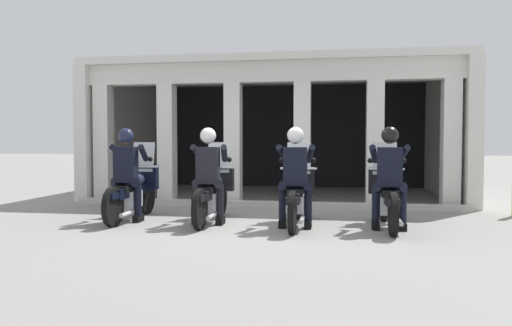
% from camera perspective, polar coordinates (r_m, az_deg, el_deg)
% --- Properties ---
extents(ground_plane, '(80.00, 80.00, 0.00)m').
position_cam_1_polar(ground_plane, '(11.13, 2.29, -4.50)').
color(ground_plane, gray).
extents(station_building, '(8.65, 5.00, 3.22)m').
position_cam_1_polar(station_building, '(12.99, 2.81, 5.40)').
color(station_building, black).
rests_on(station_building, ground).
extents(kerb_strip, '(8.15, 0.24, 0.12)m').
position_cam_1_polar(kerb_strip, '(10.14, 0.95, -4.84)').
color(kerb_strip, '#B7B5AD').
rests_on(kerb_strip, ground).
extents(motorcycle_far_left, '(0.62, 2.04, 1.35)m').
position_cam_1_polar(motorcycle_far_left, '(8.82, -14.08, -3.13)').
color(motorcycle_far_left, black).
rests_on(motorcycle_far_left, ground).
extents(police_officer_far_left, '(0.63, 0.61, 1.58)m').
position_cam_1_polar(police_officer_far_left, '(8.53, -14.87, -0.38)').
color(police_officer_far_left, black).
rests_on(police_officer_far_left, ground).
extents(motorcycle_center_left, '(0.62, 2.04, 1.35)m').
position_cam_1_polar(motorcycle_center_left, '(8.32, -5.06, -3.40)').
color(motorcycle_center_left, black).
rests_on(motorcycle_center_left, ground).
extents(police_officer_center_left, '(0.63, 0.61, 1.58)m').
position_cam_1_polar(police_officer_center_left, '(8.02, -5.57, -0.49)').
color(police_officer_center_left, black).
rests_on(police_officer_center_left, ground).
extents(motorcycle_center_right, '(0.62, 2.04, 1.35)m').
position_cam_1_polar(motorcycle_center_right, '(7.97, 4.79, -3.66)').
color(motorcycle_center_right, black).
rests_on(motorcycle_center_right, ground).
extents(police_officer_center_right, '(0.63, 0.61, 1.58)m').
position_cam_1_polar(police_officer_center_right, '(7.65, 4.63, -0.63)').
color(police_officer_center_right, black).
rests_on(police_officer_center_right, ground).
extents(motorcycle_far_right, '(0.62, 2.04, 1.35)m').
position_cam_1_polar(motorcycle_far_right, '(8.05, 15.08, -3.68)').
color(motorcycle_far_right, black).
rests_on(motorcycle_far_right, ground).
extents(police_officer_far_right, '(0.63, 0.61, 1.58)m').
position_cam_1_polar(police_officer_far_right, '(7.74, 15.33, -0.67)').
color(police_officer_far_right, black).
rests_on(police_officer_far_right, ground).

